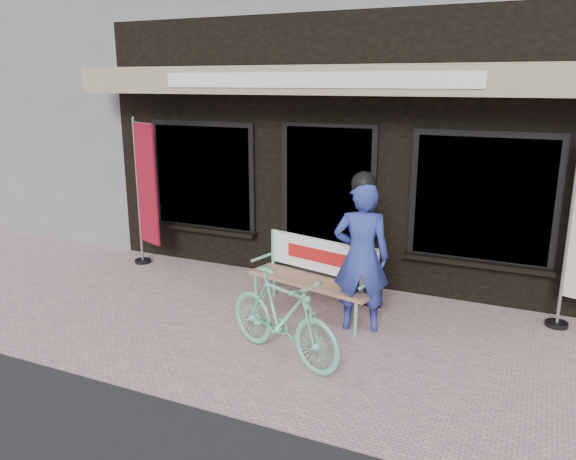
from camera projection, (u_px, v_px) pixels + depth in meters
The scene contains 8 objects.
ground at pixel (263, 336), 6.22m from camera, with size 70.00×70.00×0.00m, color #C49598.
storefront at pixel (390, 66), 9.81m from camera, with size 7.00×6.77×6.00m.
neighbor_left_near at pixel (53, 62), 13.64m from camera, with size 10.00×7.00×6.40m, color slate.
bench at pixel (316, 271), 6.76m from camera, with size 1.70×0.79×0.89m.
person at pixel (361, 254), 6.20m from camera, with size 0.71×0.57×1.81m.
bicycle at pixel (283, 316), 5.61m from camera, with size 0.43×1.53×0.92m, color #64C497.
nobori_red at pixel (146, 192), 8.29m from camera, with size 0.66×0.37×2.24m.
menu_stand at pixel (366, 272), 6.99m from camera, with size 0.43×0.12×0.84m.
Camera 1 is at (2.62, -5.08, 2.74)m, focal length 35.00 mm.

